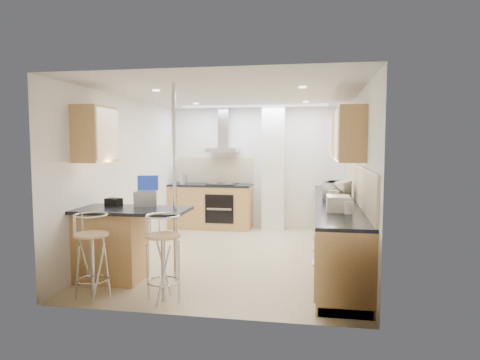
% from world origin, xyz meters
% --- Properties ---
extents(ground, '(4.80, 4.80, 0.00)m').
position_xyz_m(ground, '(0.00, 0.00, 0.00)').
color(ground, '#CDB989').
rests_on(ground, ground).
extents(room_shell, '(3.64, 4.84, 2.51)m').
position_xyz_m(room_shell, '(0.32, 0.38, 1.54)').
color(room_shell, white).
rests_on(room_shell, ground).
extents(right_counter, '(0.63, 4.40, 0.92)m').
position_xyz_m(right_counter, '(1.50, 0.00, 0.46)').
color(right_counter, '#A97C43').
rests_on(right_counter, ground).
extents(back_counter, '(1.70, 0.63, 0.92)m').
position_xyz_m(back_counter, '(-0.95, 2.10, 0.46)').
color(back_counter, '#A97C43').
rests_on(back_counter, ground).
extents(peninsula, '(1.47, 0.72, 0.94)m').
position_xyz_m(peninsula, '(-1.12, -1.45, 0.48)').
color(peninsula, '#A97C43').
rests_on(peninsula, ground).
extents(microwave, '(0.45, 0.56, 0.27)m').
position_xyz_m(microwave, '(1.51, 0.05, 1.05)').
color(microwave, silver).
rests_on(microwave, right_counter).
extents(laptop, '(0.34, 0.29, 0.20)m').
position_xyz_m(laptop, '(-1.01, -1.22, 1.04)').
color(laptop, '#93949A').
rests_on(laptop, peninsula).
extents(bag, '(0.22, 0.18, 0.11)m').
position_xyz_m(bag, '(-1.42, -1.30, 0.99)').
color(bag, black).
rests_on(bag, peninsula).
extents(bar_stool_near, '(0.44, 0.44, 0.98)m').
position_xyz_m(bar_stool_near, '(-1.30, -2.10, 0.49)').
color(bar_stool_near, tan).
rests_on(bar_stool_near, ground).
extents(bar_stool_end, '(0.54, 0.54, 0.99)m').
position_xyz_m(bar_stool_end, '(-0.48, -2.04, 0.49)').
color(bar_stool_end, tan).
rests_on(bar_stool_end, ground).
extents(jar_a, '(0.15, 0.15, 0.19)m').
position_xyz_m(jar_a, '(1.44, 0.39, 1.02)').
color(jar_a, white).
rests_on(jar_a, right_counter).
extents(jar_b, '(0.15, 0.15, 0.16)m').
position_xyz_m(jar_b, '(1.69, 1.42, 1.00)').
color(jar_b, white).
rests_on(jar_b, right_counter).
extents(jar_c, '(0.16, 0.16, 0.20)m').
position_xyz_m(jar_c, '(1.43, -0.53, 1.02)').
color(jar_c, beige).
rests_on(jar_c, right_counter).
extents(jar_d, '(0.12, 0.12, 0.14)m').
position_xyz_m(jar_d, '(1.58, -1.27, 0.99)').
color(jar_d, silver).
rests_on(jar_d, right_counter).
extents(bread_bin, '(0.28, 0.36, 0.19)m').
position_xyz_m(bread_bin, '(1.47, -1.06, 1.01)').
color(bread_bin, white).
rests_on(bread_bin, right_counter).
extents(kettle, '(0.16, 0.16, 0.20)m').
position_xyz_m(kettle, '(-1.50, 1.97, 1.02)').
color(kettle, '#B1B2B5').
rests_on(kettle, back_counter).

